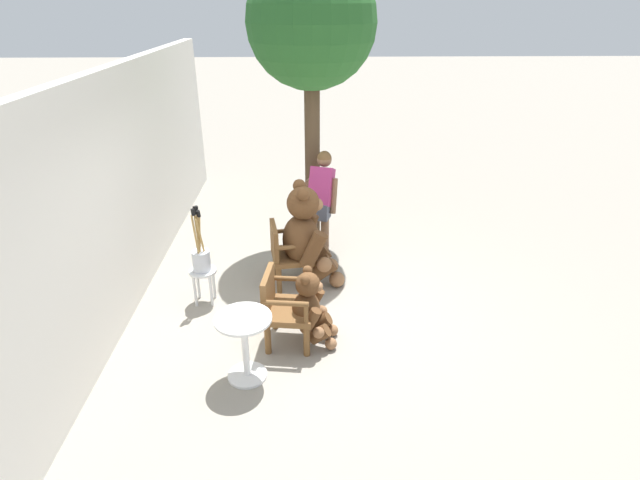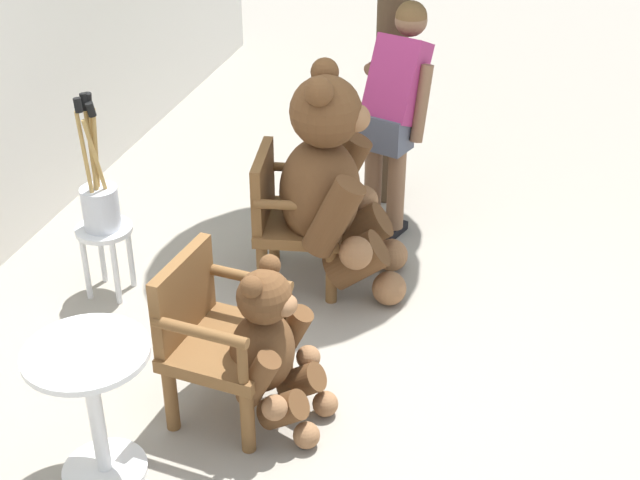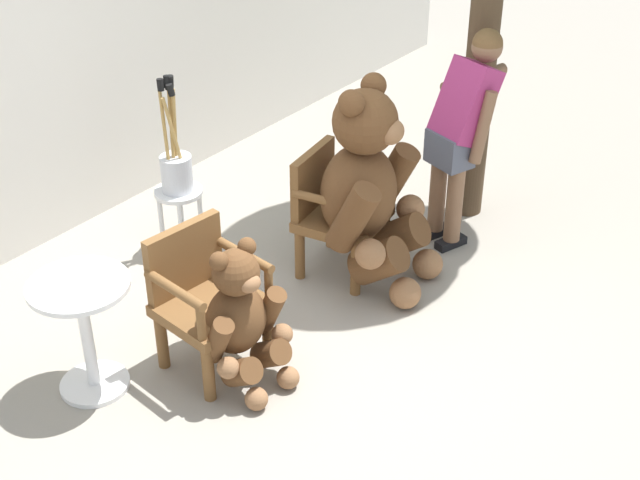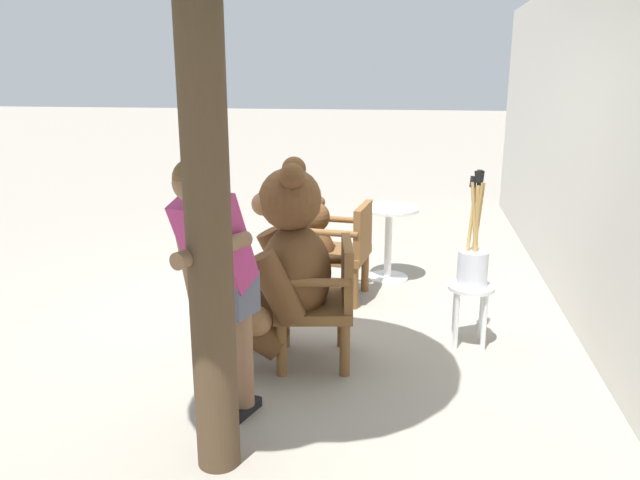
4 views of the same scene
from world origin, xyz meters
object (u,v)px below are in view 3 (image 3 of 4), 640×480
wooden_chair_left (205,296)px  teddy_bear_large (369,188)px  wooden_chair_right (335,209)px  round_side_table (85,324)px  white_stool (180,203)px  brush_bucket (176,165)px  person_visitor (463,123)px  teddy_bear_small (242,318)px

wooden_chair_left → teddy_bear_large: teddy_bear_large is taller
wooden_chair_right → round_side_table: (-1.85, 0.36, -0.01)m
wooden_chair_left → teddy_bear_large: size_ratio=0.61×
wooden_chair_right → white_stool: 1.13m
round_side_table → wooden_chair_left: bearing=-31.9°
brush_bucket → round_side_table: 1.58m
wooden_chair_left → teddy_bear_large: 1.34m
wooden_chair_right → person_visitor: 1.06m
person_visitor → brush_bucket: 1.99m
wooden_chair_left → person_visitor: 2.21m
white_stool → round_side_table: round_side_table is taller
teddy_bear_large → person_visitor: (0.82, -0.21, 0.22)m
wooden_chair_right → teddy_bear_small: 1.32m
white_stool → round_side_table: 1.57m
wooden_chair_right → teddy_bear_large: (0.02, -0.26, 0.23)m
person_visitor → round_side_table: person_visitor is taller
wooden_chair_left → wooden_chair_right: same height
teddy_bear_small → brush_bucket: brush_bucket is taller
round_side_table → person_visitor: bearing=-17.0°
white_stool → wooden_chair_right: bearing=-66.9°
white_stool → teddy_bear_large: bearing=-70.2°
wooden_chair_left → teddy_bear_large: (1.29, -0.26, 0.23)m
teddy_bear_small → white_stool: (0.84, 1.32, -0.09)m
round_side_table → teddy_bear_small: bearing=-48.9°
teddy_bear_large → teddy_bear_small: 1.33m
teddy_bear_small → round_side_table: size_ratio=1.25×
wooden_chair_left → brush_bucket: bearing=51.3°
wooden_chair_left → teddy_bear_small: size_ratio=0.95×
teddy_bear_small → wooden_chair_left: bearing=87.5°
teddy_bear_large → teddy_bear_small: bearing=-178.5°
teddy_bear_large → white_stool: bearing=109.8°
wooden_chair_left → teddy_bear_small: 0.29m
white_stool → round_side_table: bearing=-154.6°
wooden_chair_left → wooden_chair_right: size_ratio=1.00×
wooden_chair_right → brush_bucket: (-0.44, 1.04, 0.20)m
teddy_bear_large → person_visitor: person_visitor is taller
wooden_chair_right → teddy_bear_small: (-1.28, -0.29, -0.02)m
wooden_chair_right → round_side_table: wooden_chair_right is taller
wooden_chair_left → round_side_table: bearing=148.1°
brush_bucket → teddy_bear_small: bearing=-122.4°
teddy_bear_large → brush_bucket: 1.37m
wooden_chair_left → wooden_chair_right: 1.27m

